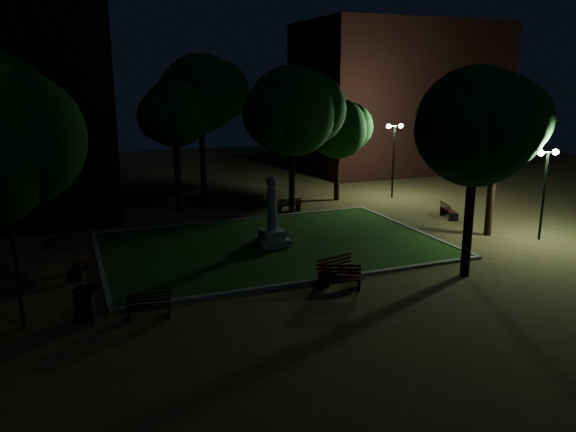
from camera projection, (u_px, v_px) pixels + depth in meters
The scene contains 22 objects.
ground at pixel (288, 258), 24.19m from camera, with size 80.00×80.00×0.00m, color #4E4224.
lawn at pixel (272, 245), 25.98m from camera, with size 15.00×10.00×0.08m, color #1C4511.
lawn_kerb at pixel (272, 245), 25.98m from camera, with size 15.40×10.40×0.12m.
monument at pixel (272, 226), 25.76m from camera, with size 1.40×1.40×3.20m.
building_far at pixel (397, 97), 47.30m from camera, with size 16.00×10.00×12.00m, color #481F19.
tree_north_wl at pixel (176, 114), 31.41m from camera, with size 4.59×3.75×7.49m.
tree_north_er at pixel (294, 111), 31.22m from camera, with size 6.20×5.06×8.30m.
tree_ne at pixel (339, 129), 34.76m from camera, with size 4.53×3.70×6.36m.
tree_east at pixel (499, 122), 26.53m from camera, with size 5.78×4.71×7.90m.
tree_se at pixel (478, 127), 20.75m from camera, with size 5.49×4.48×8.06m.
tree_far_north at pixel (202, 93), 34.41m from camera, with size 5.92×4.83×9.07m.
lamppost_sw at pixel (12, 227), 16.68m from camera, with size 1.18×0.28×4.67m.
lamppost_se at pixel (546, 177), 26.30m from camera, with size 1.18×0.28×4.34m.
lamppost_ne at pixel (394, 147), 35.72m from camera, with size 1.18×0.28×4.76m.
bench_near_left at pixel (340, 278), 20.65m from camera, with size 1.65×1.10×0.86m.
bench_near_right at pixel (338, 270), 21.40m from camera, with size 1.79×1.00×0.93m.
bench_west_near at pixel (149, 307), 18.15m from camera, with size 1.48×0.69×0.78m.
bench_left_side at pixel (79, 267), 21.95m from camera, with size 0.83×1.54×0.80m.
bench_right_side at pixel (448, 211), 31.07m from camera, with size 0.99×1.66×0.86m.
bench_far_side at pixel (289, 205), 32.64m from camera, with size 1.45×0.62×0.78m.
trash_bin at pixel (86, 304), 17.84m from camera, with size 0.83×0.83×1.09m.
bicycle at pixel (54, 241), 25.17m from camera, with size 0.58×1.66×0.87m, color black.
Camera 1 is at (-8.61, -21.38, 7.55)m, focal length 35.00 mm.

